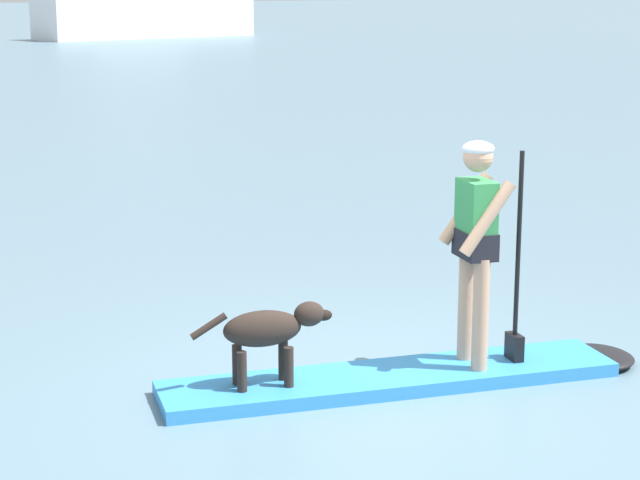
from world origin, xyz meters
name	(u,v)px	position (x,y,z in m)	size (l,w,h in m)	color
ground_plane	(391,385)	(0.00, 0.00, 0.00)	(400.00, 400.00, 0.00)	slate
paddleboard	(420,375)	(0.22, -0.06, 0.05)	(3.73, 1.54, 0.10)	#338CD8
person_paddler	(477,237)	(0.64, -0.17, 1.08)	(0.66, 0.56, 1.68)	tan
dog	(269,331)	(-0.89, 0.23, 0.50)	(1.01, 0.37, 0.59)	#2D231E
moored_boat_far_starboard	(143,11)	(20.50, 54.08, 1.52)	(13.31, 5.17, 4.58)	white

